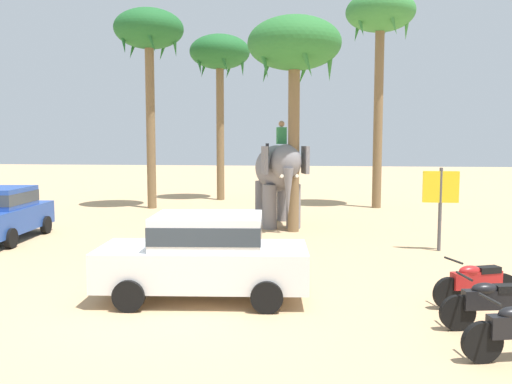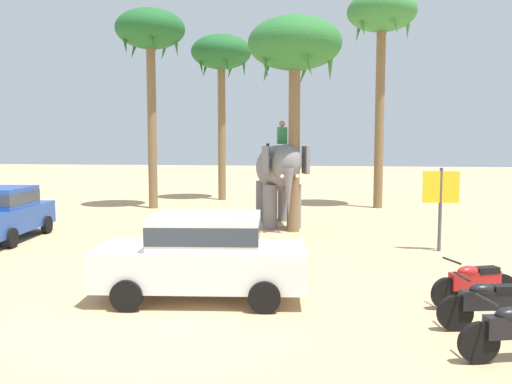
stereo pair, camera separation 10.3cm
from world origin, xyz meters
TOP-DOWN VIEW (x-y plane):
  - ground_plane at (0.00, 0.00)m, footprint 120.00×120.00m
  - car_sedan_foreground at (0.47, 0.32)m, footprint 4.25×2.18m
  - car_parked_far_side at (-7.32, 5.67)m, footprint 2.23×4.27m
  - elephant_with_mahout at (1.10, 9.84)m, footprint 2.46×4.02m
  - motorcycle_second_in_row at (5.60, -0.78)m, footprint 1.79×0.59m
  - motorcycle_mid_row at (5.68, 0.50)m, footprint 1.71×0.82m
  - palm_tree_behind_elephant at (-2.77, 18.38)m, footprint 3.20×3.20m
  - palm_tree_near_hut at (1.74, 8.60)m, footprint 3.20×3.20m
  - palm_tree_left_of_road at (5.29, 15.87)m, footprint 3.20×3.20m
  - palm_tree_far_back at (-5.29, 14.34)m, footprint 3.20×3.20m
  - signboard_yellow at (6.10, 5.79)m, footprint 1.00×0.10m

SIDE VIEW (x-z plane):
  - ground_plane at x=0.00m, z-range 0.00..0.00m
  - motorcycle_second_in_row at x=5.60m, z-range -0.01..0.93m
  - motorcycle_mid_row at x=5.68m, z-range -0.01..0.93m
  - car_sedan_foreground at x=0.47m, z-range 0.08..1.78m
  - car_parked_far_side at x=-7.32m, z-range 0.08..1.78m
  - signboard_yellow at x=6.10m, z-range 0.49..2.89m
  - elephant_with_mahout at x=1.10m, z-range 0.05..3.93m
  - palm_tree_near_hut at x=1.74m, z-range 2.59..9.96m
  - palm_tree_behind_elephant at x=-2.77m, z-range 3.21..12.01m
  - palm_tree_far_back at x=-5.29m, z-range 3.40..12.62m
  - palm_tree_left_of_road at x=5.29m, z-range 3.73..13.75m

